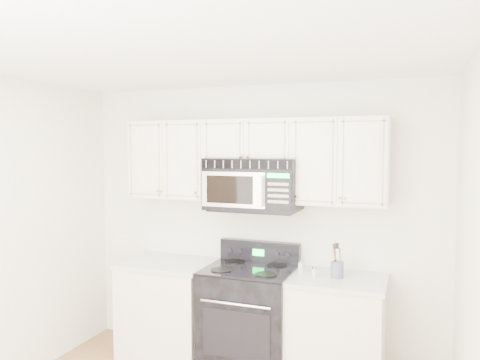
% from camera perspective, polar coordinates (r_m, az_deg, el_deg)
% --- Properties ---
extents(room, '(3.51, 3.51, 2.61)m').
position_cam_1_polar(room, '(2.94, -9.10, -10.15)').
color(room, '#91674F').
rests_on(room, ground).
extents(base_cabinet_left, '(0.86, 0.65, 0.92)m').
position_cam_1_polar(base_cabinet_left, '(4.77, -8.76, -15.51)').
color(base_cabinet_left, beige).
rests_on(base_cabinet_left, ground).
extents(base_cabinet_right, '(0.86, 0.65, 0.92)m').
position_cam_1_polar(base_cabinet_right, '(4.27, 11.32, -17.95)').
color(base_cabinet_right, beige).
rests_on(base_cabinet_right, ground).
extents(range, '(0.78, 0.71, 1.13)m').
position_cam_1_polar(range, '(4.41, 1.18, -16.35)').
color(range, black).
rests_on(range, ground).
extents(upper_cabinets, '(2.44, 0.37, 0.75)m').
position_cam_1_polar(upper_cabinets, '(4.30, 1.34, 2.90)').
color(upper_cabinets, beige).
rests_on(upper_cabinets, ground).
extents(microwave, '(0.85, 0.47, 0.47)m').
position_cam_1_polar(microwave, '(4.25, 1.62, -0.48)').
color(microwave, black).
rests_on(microwave, ground).
extents(utensil_crock, '(0.11, 0.11, 0.29)m').
position_cam_1_polar(utensil_crock, '(4.09, 11.74, -10.54)').
color(utensil_crock, slate).
rests_on(utensil_crock, base_cabinet_right).
extents(shaker_salt, '(0.05, 0.05, 0.11)m').
position_cam_1_polar(shaker_salt, '(4.18, 7.42, -10.43)').
color(shaker_salt, silver).
rests_on(shaker_salt, base_cabinet_right).
extents(shaker_pepper, '(0.04, 0.04, 0.10)m').
position_cam_1_polar(shaker_pepper, '(4.05, 9.03, -11.04)').
color(shaker_pepper, silver).
rests_on(shaker_pepper, base_cabinet_right).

